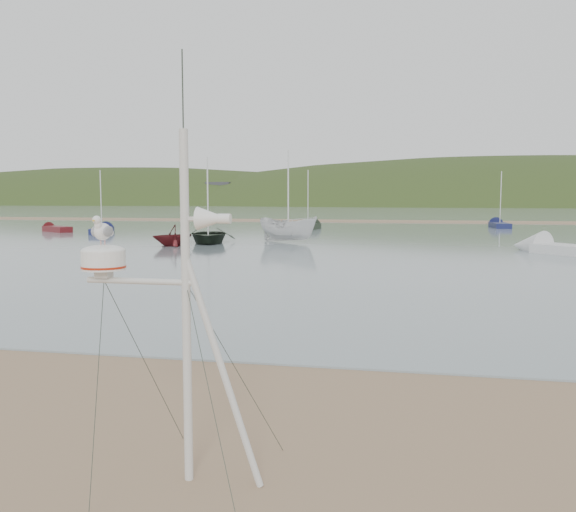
% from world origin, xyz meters
% --- Properties ---
extents(ground, '(560.00, 560.00, 0.00)m').
position_xyz_m(ground, '(0.00, 0.00, 0.00)').
color(ground, '#85674C').
rests_on(ground, ground).
extents(water, '(560.00, 256.00, 0.04)m').
position_xyz_m(water, '(0.00, 132.00, 0.02)').
color(water, gray).
rests_on(water, ground).
extents(sandbar, '(560.00, 7.00, 0.07)m').
position_xyz_m(sandbar, '(0.00, 70.00, 0.07)').
color(sandbar, '#85674C').
rests_on(sandbar, water).
extents(hill_ridge, '(620.00, 180.00, 80.00)m').
position_xyz_m(hill_ridge, '(18.52, 235.00, -19.70)').
color(hill_ridge, '#263616').
rests_on(hill_ridge, ground).
extents(far_cottages, '(294.40, 6.30, 8.00)m').
position_xyz_m(far_cottages, '(3.00, 196.00, 4.00)').
color(far_cottages, beige).
rests_on(far_cottages, ground).
extents(mast_rig, '(2.13, 2.27, 4.81)m').
position_xyz_m(mast_rig, '(1.34, -0.82, 1.16)').
color(mast_rig, silver).
rests_on(mast_rig, ground).
extents(boat_dark, '(3.75, 2.02, 5.05)m').
position_xyz_m(boat_dark, '(-9.77, 32.32, 2.56)').
color(boat_dark, black).
rests_on(boat_dark, water).
extents(boat_red, '(2.57, 2.57, 2.61)m').
position_xyz_m(boat_red, '(-11.17, 29.42, 1.35)').
color(boat_red, '#531316').
rests_on(boat_red, water).
extents(boat_white, '(2.39, 2.36, 4.73)m').
position_xyz_m(boat_white, '(-4.59, 34.19, 2.40)').
color(boat_white, silver).
rests_on(boat_white, water).
extents(sailboat_blue_far, '(1.77, 6.22, 6.15)m').
position_xyz_m(sailboat_blue_far, '(12.40, 58.85, 0.30)').
color(sailboat_blue_far, '#131842').
rests_on(sailboat_blue_far, ground).
extents(sailboat_dark_mid, '(2.07, 6.27, 6.15)m').
position_xyz_m(sailboat_dark_mid, '(-5.82, 51.80, 0.30)').
color(sailboat_dark_mid, black).
rests_on(sailboat_dark_mid, ground).
extents(dinghy_red_far, '(4.71, 3.66, 1.18)m').
position_xyz_m(dinghy_red_far, '(-28.14, 42.53, 0.29)').
color(dinghy_red_far, '#531316').
rests_on(dinghy_red_far, ground).
extents(sailboat_white_near, '(6.69, 7.21, 7.83)m').
position_xyz_m(sailboat_white_near, '(11.61, 29.41, 0.30)').
color(sailboat_white_near, silver).
rests_on(sailboat_white_near, ground).
extents(sailboat_blue_near, '(3.20, 5.95, 5.81)m').
position_xyz_m(sailboat_blue_near, '(-22.48, 41.67, 0.30)').
color(sailboat_blue_near, '#131842').
rests_on(sailboat_blue_near, ground).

